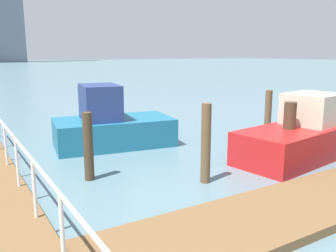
% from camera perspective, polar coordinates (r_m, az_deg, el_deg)
% --- Properties ---
extents(ground_plane, '(300.00, 300.00, 0.00)m').
position_cam_1_polar(ground_plane, '(16.40, -15.85, -0.22)').
color(ground_plane, slate).
extents(floating_dock, '(11.23, 2.00, 0.18)m').
position_cam_1_polar(floating_dock, '(8.39, 21.71, -11.23)').
color(floating_dock, brown).
rests_on(floating_dock, ground_plane).
extents(boardwalk_railing, '(0.06, 22.90, 1.08)m').
position_cam_1_polar(boardwalk_railing, '(4.19, -13.43, -16.99)').
color(boardwalk_railing, white).
rests_on(boardwalk_railing, boardwalk).
extents(dock_piling_0, '(0.25, 0.25, 1.87)m').
position_cam_1_polar(dock_piling_0, '(13.93, 15.60, 1.68)').
color(dock_piling_0, brown).
rests_on(dock_piling_0, ground_plane).
extents(dock_piling_1, '(0.25, 0.25, 1.77)m').
position_cam_1_polar(dock_piling_1, '(9.34, -12.55, -3.22)').
color(dock_piling_1, '#473826').
rests_on(dock_piling_1, ground_plane).
extents(dock_piling_3, '(0.24, 0.24, 2.02)m').
position_cam_1_polar(dock_piling_3, '(8.96, 6.04, -2.80)').
color(dock_piling_3, brown).
rests_on(dock_piling_3, ground_plane).
extents(dock_piling_4, '(0.36, 0.36, 1.80)m').
position_cam_1_polar(dock_piling_4, '(11.30, 18.66, -0.91)').
color(dock_piling_4, '#473826').
rests_on(dock_piling_4, ground_plane).
extents(moored_boat_1, '(4.32, 2.76, 2.16)m').
position_cam_1_polar(moored_boat_1, '(12.73, -9.08, 0.12)').
color(moored_boat_1, '#1E6B8C').
rests_on(moored_boat_1, ground_plane).
extents(moored_boat_3, '(4.99, 2.53, 1.97)m').
position_cam_1_polar(moored_boat_3, '(11.97, 20.76, -1.33)').
color(moored_boat_3, red).
rests_on(moored_boat_3, ground_plane).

